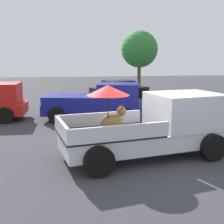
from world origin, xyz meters
TOP-DOWN VIEW (x-y plane):
  - ground_plane at (0.00, 0.00)m, footprint 80.00×80.00m
  - pickup_truck_main at (0.43, 0.07)m, footprint 5.30×2.96m
  - pickup_truck_far at (-0.77, 5.48)m, footprint 5.09×3.06m
  - parked_sedan_near at (1.76, 13.28)m, footprint 4.63×2.97m
  - tree_by_lot at (4.66, 18.29)m, footprint 3.41×3.41m

SIDE VIEW (x-z plane):
  - ground_plane at x=0.00m, z-range 0.00..0.00m
  - parked_sedan_near at x=1.76m, z-range 0.08..1.41m
  - pickup_truck_far at x=-0.77m, z-range -0.03..1.77m
  - pickup_truck_main at x=0.43m, z-range -0.15..2.09m
  - tree_by_lot at x=4.66m, z-range 1.05..6.59m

